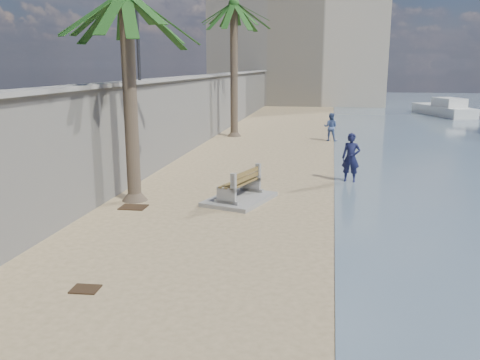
{
  "coord_description": "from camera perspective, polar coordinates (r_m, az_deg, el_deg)",
  "views": [
    {
      "loc": [
        1.8,
        -5.81,
        4.17
      ],
      "look_at": [
        -0.5,
        7.0,
        1.2
      ],
      "focal_mm": 38.0,
      "sensor_mm": 36.0,
      "label": 1
    }
  ],
  "objects": [
    {
      "name": "wall_cap",
      "position": [
        26.75,
        -5.09,
        11.47
      ],
      "size": [
        0.8,
        70.0,
        0.12
      ],
      "primitive_type": "cube",
      "color": "gray",
      "rests_on": "seawall"
    },
    {
      "name": "yacht_far",
      "position": [
        46.17,
        21.82,
        7.2
      ],
      "size": [
        4.09,
        7.67,
        1.5
      ],
      "primitive_type": null,
      "rotation": [
        0.0,
        0.0,
        1.86
      ],
      "color": "silver",
      "rests_on": "bay_water"
    },
    {
      "name": "person_b",
      "position": [
        28.79,
        10.15,
        6.05
      ],
      "size": [
        0.92,
        0.77,
        1.72
      ],
      "primitive_type": "imported",
      "rotation": [
        0.0,
        0.0,
        2.98
      ],
      "color": "#485E95",
      "rests_on": "ground_plane"
    },
    {
      "name": "person_a",
      "position": [
        18.68,
        12.37,
        2.85
      ],
      "size": [
        0.81,
        0.62,
        2.04
      ],
      "primitive_type": "imported",
      "rotation": [
        0.0,
        0.0,
        -0.18
      ],
      "color": "#15183B",
      "rests_on": "ground_plane"
    },
    {
      "name": "end_building",
      "position": [
        58.01,
        6.66,
        15.56
      ],
      "size": [
        18.0,
        12.0,
        14.0
      ],
      "primitive_type": "cube",
      "color": "#B7AA93",
      "rests_on": "ground_plane"
    },
    {
      "name": "bench_far",
      "position": [
        15.76,
        -0.03,
        -0.89
      ],
      "size": [
        2.2,
        2.69,
        0.97
      ],
      "color": "gray",
      "rests_on": "ground_plane"
    },
    {
      "name": "debris_c",
      "position": [
        15.48,
        -11.88,
        -3.0
      ],
      "size": [
        0.79,
        0.64,
        0.03
      ],
      "primitive_type": "cube",
      "rotation": [
        0.0,
        0.0,
        3.17
      ],
      "color": "#382616",
      "rests_on": "ground_plane"
    },
    {
      "name": "seawall",
      "position": [
        26.85,
        -5.01,
        7.63
      ],
      "size": [
        0.45,
        70.0,
        3.5
      ],
      "primitive_type": "cube",
      "color": "gray",
      "rests_on": "ground_plane"
    },
    {
      "name": "palm_back",
      "position": [
        30.18,
        -0.69,
        18.97
      ],
      "size": [
        5.0,
        5.0,
        8.4
      ],
      "color": "brown",
      "rests_on": "ground_plane"
    },
    {
      "name": "debris_d",
      "position": [
        10.26,
        -16.97,
        -11.63
      ],
      "size": [
        0.54,
        0.44,
        0.03
      ],
      "primitive_type": "cube",
      "rotation": [
        0.0,
        0.0,
        3.21
      ],
      "color": "#382616",
      "rests_on": "ground_plane"
    }
  ]
}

